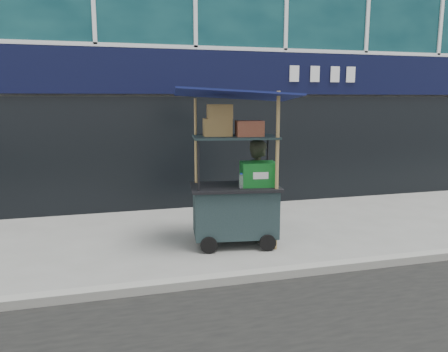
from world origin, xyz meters
name	(u,v)px	position (x,y,z in m)	size (l,w,h in m)	color
ground	(256,274)	(0.00, 0.00, 0.00)	(80.00, 80.00, 0.00)	slate
curb	(261,275)	(0.00, -0.20, 0.06)	(80.00, 0.18, 0.12)	gray
vendor_cart	(236,191)	(0.10, 1.26, 0.88)	(2.03, 1.57, 2.52)	black
vendor_man	(259,190)	(0.54, 1.41, 0.85)	(0.62, 0.41, 1.69)	#25281D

